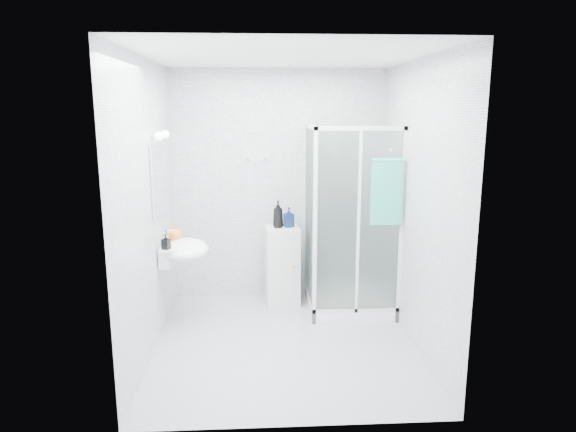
{
  "coord_description": "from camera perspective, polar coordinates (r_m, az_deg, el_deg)",
  "views": [
    {
      "loc": [
        -0.22,
        -4.48,
        2.17
      ],
      "look_at": [
        0.05,
        0.35,
        1.15
      ],
      "focal_mm": 32.0,
      "sensor_mm": 36.0,
      "label": 1
    }
  ],
  "objects": [
    {
      "name": "shampoo_bottle_a",
      "position": [
        5.62,
        -1.12,
        0.21
      ],
      "size": [
        0.12,
        0.12,
        0.3
      ],
      "primitive_type": "imported",
      "rotation": [
        0.0,
        0.0,
        -0.08
      ],
      "color": "black",
      "rests_on": "storage_cabinet"
    },
    {
      "name": "hand_towel",
      "position": [
        5.06,
        10.9,
        2.84
      ],
      "size": [
        0.31,
        0.04,
        0.65
      ],
      "color": "teal",
      "rests_on": "shower_enclosure"
    },
    {
      "name": "room",
      "position": [
        4.57,
        -0.38,
        0.93
      ],
      "size": [
        2.4,
        2.6,
        2.6
      ],
      "color": "silver",
      "rests_on": "ground"
    },
    {
      "name": "shampoo_bottle_b",
      "position": [
        5.66,
        0.09,
        -0.13
      ],
      "size": [
        0.12,
        0.12,
        0.22
      ],
      "primitive_type": "imported",
      "rotation": [
        0.0,
        0.0,
        0.29
      ],
      "color": "#0D1E4F",
      "rests_on": "storage_cabinet"
    },
    {
      "name": "vanity_lights",
      "position": [
        5.02,
        -13.88,
        8.71
      ],
      "size": [
        0.1,
        0.4,
        0.08
      ],
      "color": "silver",
      "rests_on": "room"
    },
    {
      "name": "soap_dispenser_black",
      "position": [
        4.98,
        -13.42,
        -2.79
      ],
      "size": [
        0.09,
        0.09,
        0.14
      ],
      "primitive_type": "imported",
      "rotation": [
        0.0,
        0.0,
        -0.4
      ],
      "color": "black",
      "rests_on": "wall_basin"
    },
    {
      "name": "wall_hooks",
      "position": [
        5.76,
        -3.52,
        6.41
      ],
      "size": [
        0.23,
        0.06,
        0.03
      ],
      "color": "silver",
      "rests_on": "room"
    },
    {
      "name": "storage_cabinet",
      "position": [
        5.77,
        -0.64,
        -5.53
      ],
      "size": [
        0.39,
        0.4,
        0.88
      ],
      "rotation": [
        0.0,
        0.0,
        0.08
      ],
      "color": "silver",
      "rests_on": "ground"
    },
    {
      "name": "wall_basin",
      "position": [
        5.17,
        -11.63,
        -3.74
      ],
      "size": [
        0.46,
        0.56,
        0.35
      ],
      "color": "white",
      "rests_on": "ground"
    },
    {
      "name": "soap_dispenser_orange",
      "position": [
        5.26,
        -12.41,
        -1.79
      ],
      "size": [
        0.18,
        0.18,
        0.18
      ],
      "primitive_type": "imported",
      "rotation": [
        0.0,
        0.0,
        -0.4
      ],
      "color": "orange",
      "rests_on": "wall_basin"
    },
    {
      "name": "mirror",
      "position": [
        5.06,
        -14.19,
        3.95
      ],
      "size": [
        0.02,
        0.6,
        0.7
      ],
      "primitive_type": "cube",
      "color": "white",
      "rests_on": "room"
    },
    {
      "name": "shower_enclosure",
      "position": [
        5.59,
        6.14,
        -6.1
      ],
      "size": [
        0.9,
        0.95,
        2.0
      ],
      "color": "white",
      "rests_on": "ground"
    }
  ]
}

